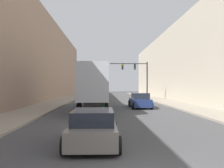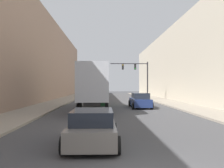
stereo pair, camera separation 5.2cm
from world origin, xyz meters
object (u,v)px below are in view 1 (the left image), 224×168
at_px(suv_car, 140,101).
at_px(traffic_signal_gantry, 138,74).
at_px(semi_truck, 95,86).
at_px(sedan_car, 93,128).

relative_size(suv_car, traffic_signal_gantry, 0.80).
height_order(suv_car, traffic_signal_gantry, traffic_signal_gantry).
distance_m(semi_truck, suv_car, 5.33).
bearing_deg(semi_truck, suv_car, 21.83).
height_order(semi_truck, traffic_signal_gantry, traffic_signal_gantry).
bearing_deg(traffic_signal_gantry, suv_car, -97.32).
xyz_separation_m(suv_car, traffic_signal_gantry, (1.77, 13.76, 3.55)).
relative_size(sedan_car, suv_car, 0.86).
height_order(semi_truck, sedan_car, semi_truck).
bearing_deg(traffic_signal_gantry, sedan_car, -101.33).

